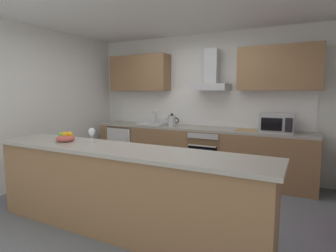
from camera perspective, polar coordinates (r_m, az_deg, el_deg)
The scene contains 17 objects.
ground at distance 3.84m, azimuth -2.94°, elevation -16.59°, with size 5.49×4.77×0.02m, color slate.
ceiling at distance 3.68m, azimuth -3.23°, elevation 24.09°, with size 5.49×4.77×0.02m, color white.
wall_back at distance 5.30m, azimuth 7.61°, elevation 4.50°, with size 5.49×0.12×2.60m, color white.
wall_left at distance 5.09m, azimuth -26.13°, elevation 3.74°, with size 0.12×4.77×2.60m, color white.
backsplash_tile at distance 5.23m, azimuth 7.34°, elevation 3.70°, with size 3.81×0.02×0.66m, color white.
counter_back at distance 5.05m, azimuth 6.00°, elevation -5.34°, with size 3.95×0.60×0.90m.
counter_island at distance 3.10m, azimuth -10.05°, elevation -12.96°, with size 3.30×0.64×0.94m.
upper_cabinets at distance 5.09m, azimuth 6.84°, elevation 11.28°, with size 3.90×0.32×0.70m.
oven at distance 4.95m, azimuth 8.27°, elevation -5.51°, with size 0.60×0.62×0.80m.
refrigerator at distance 5.75m, azimuth -8.53°, elevation -4.10°, with size 0.58×0.60×0.85m.
microwave at distance 4.59m, azimuth 21.71°, elevation 0.55°, with size 0.50×0.38×0.30m.
sink at distance 5.35m, azimuth -3.07°, elevation 0.58°, with size 0.50×0.40×0.26m.
kettle at distance 5.10m, azimuth 0.84°, elevation 1.14°, with size 0.29×0.15×0.24m.
range_hood at distance 4.96m, azimuth 9.04°, elevation 9.93°, with size 0.62×0.45×0.72m.
wine_glass at distance 3.30m, azimuth -15.57°, elevation -1.31°, with size 0.08×0.08×0.18m.
fruit_bowl at distance 3.51m, azimuth -20.54°, elevation -2.30°, with size 0.22×0.22×0.13m.
chopping_board at distance 4.68m, azimuth 15.95°, elevation -0.82°, with size 0.34×0.22×0.02m, color tan.
Camera 1 is at (1.78, -3.04, 1.53)m, focal length 29.31 mm.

